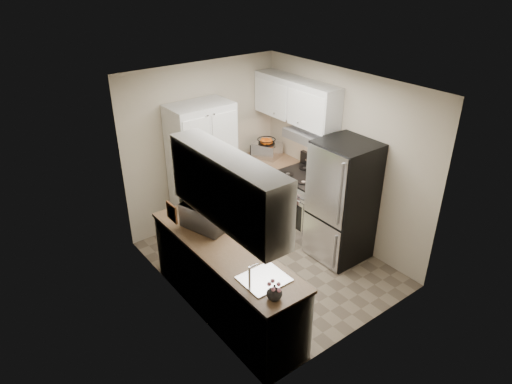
# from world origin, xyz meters

# --- Properties ---
(ground) EXTENTS (3.20, 3.20, 0.00)m
(ground) POSITION_xyz_m (0.00, 0.00, 0.00)
(ground) COLOR #7A6B56
(ground) RESTS_ON ground
(room_shell) EXTENTS (2.64, 3.24, 2.52)m
(room_shell) POSITION_xyz_m (-0.02, -0.01, 1.63)
(room_shell) COLOR #B8AD94
(room_shell) RESTS_ON ground
(pantry_cabinet) EXTENTS (0.90, 0.55, 2.00)m
(pantry_cabinet) POSITION_xyz_m (-0.20, 1.32, 1.00)
(pantry_cabinet) COLOR silver
(pantry_cabinet) RESTS_ON ground
(base_cabinet_left) EXTENTS (0.60, 2.30, 0.88)m
(base_cabinet_left) POSITION_xyz_m (-0.99, -0.43, 0.44)
(base_cabinet_left) COLOR silver
(base_cabinet_left) RESTS_ON ground
(countertop_left) EXTENTS (0.63, 2.33, 0.04)m
(countertop_left) POSITION_xyz_m (-0.99, -0.43, 0.90)
(countertop_left) COLOR #846647
(countertop_left) RESTS_ON base_cabinet_left
(base_cabinet_right) EXTENTS (0.60, 0.80, 0.88)m
(base_cabinet_right) POSITION_xyz_m (0.99, 1.19, 0.44)
(base_cabinet_right) COLOR silver
(base_cabinet_right) RESTS_ON ground
(countertop_right) EXTENTS (0.63, 0.83, 0.04)m
(countertop_right) POSITION_xyz_m (0.99, 1.19, 0.90)
(countertop_right) COLOR #846647
(countertop_right) RESTS_ON base_cabinet_right
(electric_range) EXTENTS (0.71, 0.78, 1.13)m
(electric_range) POSITION_xyz_m (0.97, 0.39, 0.48)
(electric_range) COLOR #B7B7BC
(electric_range) RESTS_ON ground
(refrigerator) EXTENTS (0.70, 0.72, 1.70)m
(refrigerator) POSITION_xyz_m (0.94, -0.41, 0.85)
(refrigerator) COLOR #B7B7BC
(refrigerator) RESTS_ON ground
(microwave) EXTENTS (0.52, 0.63, 0.30)m
(microwave) POSITION_xyz_m (-0.91, 0.05, 1.07)
(microwave) COLOR #A6A7AB
(microwave) RESTS_ON countertop_left
(wine_bottle) EXTENTS (0.09, 0.09, 0.34)m
(wine_bottle) POSITION_xyz_m (-0.96, 0.54, 1.09)
(wine_bottle) COLOR black
(wine_bottle) RESTS_ON countertop_left
(flower_vase) EXTENTS (0.18, 0.18, 0.16)m
(flower_vase) POSITION_xyz_m (-1.09, -1.43, 1.00)
(flower_vase) COLOR silver
(flower_vase) RESTS_ON countertop_left
(cutting_board) EXTENTS (0.07, 0.27, 0.34)m
(cutting_board) POSITION_xyz_m (-0.81, 0.68, 1.09)
(cutting_board) COLOR green
(cutting_board) RESTS_ON countertop_left
(toaster_oven) EXTENTS (0.45, 0.50, 0.24)m
(toaster_oven) POSITION_xyz_m (0.98, 1.28, 1.04)
(toaster_oven) COLOR silver
(toaster_oven) RESTS_ON countertop_right
(fruit_basket) EXTENTS (0.35, 0.35, 0.12)m
(fruit_basket) POSITION_xyz_m (0.95, 1.26, 1.22)
(fruit_basket) COLOR #DC590E
(fruit_basket) RESTS_ON toaster_oven
(kitchen_mat) EXTENTS (0.65, 0.84, 0.01)m
(kitchen_mat) POSITION_xyz_m (0.01, 0.66, 0.01)
(kitchen_mat) COLOR #BFBB80
(kitchen_mat) RESTS_ON ground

